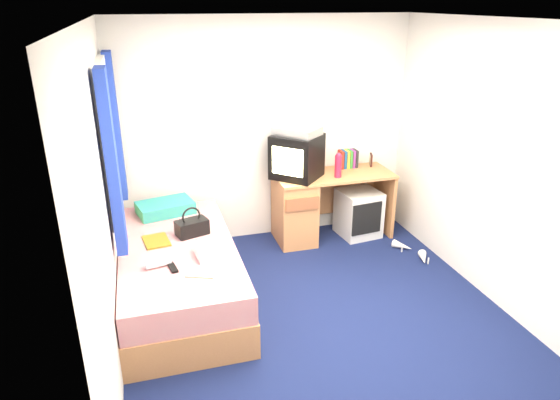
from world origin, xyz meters
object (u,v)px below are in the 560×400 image
object	(u,v)px
picture_frame	(371,160)
white_heels	(413,252)
bed	(179,273)
desk	(309,205)
pillow	(165,208)
storage_cube	(358,213)
aerosol_can	(316,164)
colour_swatch_fan	(200,276)
crt_tv	(297,156)
remote_control	(173,268)
water_bottle	(158,263)
towel	(214,250)
magazine	(156,241)
vcr	(297,131)
pink_water_bottle	(338,167)
handbag	(192,227)

from	to	relation	value
picture_frame	white_heels	size ratio (longest dim) A/B	0.26
bed	desk	size ratio (longest dim) A/B	1.54
pillow	storage_cube	xyz separation A→B (m)	(2.14, 0.05, -0.33)
bed	aerosol_can	xyz separation A→B (m)	(1.62, 0.95, 0.57)
picture_frame	colour_swatch_fan	bearing A→B (deg)	-124.49
crt_tv	remote_control	world-z (taller)	crt_tv
water_bottle	storage_cube	bearing A→B (deg)	26.66
bed	crt_tv	bearing A→B (deg)	32.32
towel	magazine	bearing A→B (deg)	139.79
towel	aerosol_can	bearing A→B (deg)	42.46
storage_cube	remote_control	distance (m)	2.49
vcr	magazine	bearing A→B (deg)	-106.09
bed	desk	xyz separation A→B (m)	(1.51, 0.86, 0.14)
remote_control	white_heels	bearing A→B (deg)	2.08
pink_water_bottle	towel	xyz separation A→B (m)	(-1.50, -1.00, -0.28)
pink_water_bottle	towel	world-z (taller)	pink_water_bottle
bed	vcr	distance (m)	1.90
picture_frame	handbag	bearing A→B (deg)	-139.57
crt_tv	aerosol_can	bearing A→B (deg)	63.88
aerosol_can	remote_control	distance (m)	2.18
storage_cube	handbag	xyz separation A→B (m)	(-1.94, -0.62, 0.35)
aerosol_can	colour_swatch_fan	bearing A→B (deg)	-134.16
magazine	white_heels	size ratio (longest dim) A/B	0.52
pink_water_bottle	colour_swatch_fan	size ratio (longest dim) A/B	1.08
crt_tv	magazine	xyz separation A→B (m)	(-1.53, -0.74, -0.44)
water_bottle	remote_control	world-z (taller)	water_bottle
bed	picture_frame	world-z (taller)	picture_frame
storage_cube	picture_frame	distance (m)	0.63
vcr	aerosol_can	distance (m)	0.50
bed	water_bottle	distance (m)	0.49
towel	handbag	bearing A→B (deg)	106.37
colour_swatch_fan	magazine	bearing A→B (deg)	112.74
magazine	remote_control	distance (m)	0.53
desk	picture_frame	distance (m)	0.90
remote_control	white_heels	world-z (taller)	remote_control
picture_frame	pillow	bearing A→B (deg)	-154.34
desk	white_heels	xyz separation A→B (m)	(0.93, -0.70, -0.37)
towel	water_bottle	size ratio (longest dim) A/B	1.49
aerosol_can	magazine	distance (m)	1.99
water_bottle	white_heels	world-z (taller)	water_bottle
vcr	handbag	xyz separation A→B (m)	(-1.21, -0.68, -0.64)
aerosol_can	white_heels	size ratio (longest dim) A/B	0.33
desk	towel	bearing A→B (deg)	-137.56
pillow	desk	xyz separation A→B (m)	(1.56, 0.11, -0.19)
pink_water_bottle	aerosol_can	bearing A→B (deg)	128.76
white_heels	bed	bearing A→B (deg)	-176.30
pillow	picture_frame	distance (m)	2.37
desk	handbag	bearing A→B (deg)	-153.44
crt_tv	handbag	bearing A→B (deg)	-106.85
storage_cube	bed	bearing A→B (deg)	-165.84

